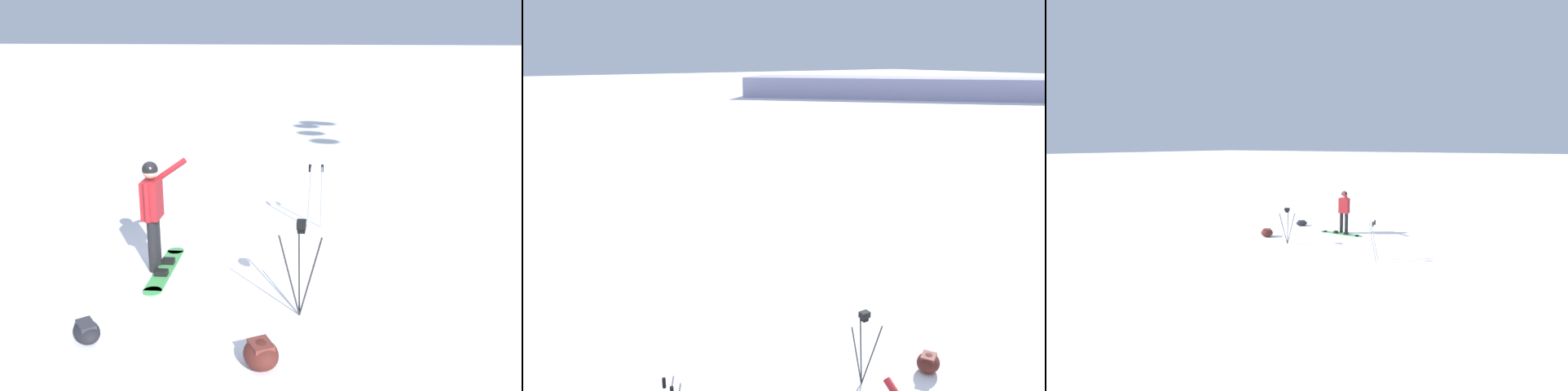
# 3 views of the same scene
# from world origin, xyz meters

# --- Properties ---
(gear_bag_large) EXTENTS (0.58, 0.61, 0.32)m
(gear_bag_large) POSITION_xyz_m (1.68, -2.00, 0.17)
(gear_bag_large) COLOR #4C1E19
(gear_bag_large) RESTS_ON ground_plane
(camera_tripod) EXTENTS (0.57, 0.49, 1.35)m
(camera_tripod) POSITION_xyz_m (2.04, -0.78, 0.97)
(camera_tripod) COLOR #262628
(camera_tripod) RESTS_ON ground_plane
(distant_ridge) EXTENTS (36.94, 36.16, 2.60)m
(distant_ridge) POSITION_xyz_m (44.88, -46.49, 1.30)
(distant_ridge) COLOR #A59FC2
(distant_ridge) RESTS_ON ground_plane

